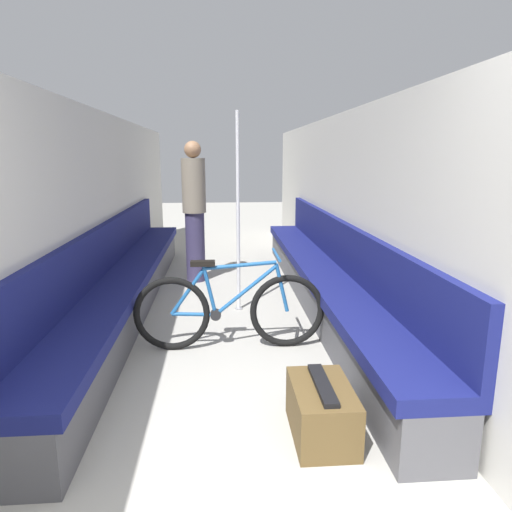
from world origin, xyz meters
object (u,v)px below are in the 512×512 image
at_px(passenger_standing, 194,210).
at_px(bench_seat_row_left, 126,283).
at_px(bench_seat_row_right, 323,278).
at_px(bicycle, 230,310).
at_px(grab_pole_near, 238,217).
at_px(luggage_bag, 322,411).

bearing_deg(passenger_standing, bench_seat_row_left, -108.44).
bearing_deg(passenger_standing, bench_seat_row_right, -26.01).
bearing_deg(bicycle, passenger_standing, 103.24).
relative_size(grab_pole_near, passenger_standing, 1.14).
relative_size(bench_seat_row_right, grab_pole_near, 2.74).
relative_size(bicycle, grab_pole_near, 0.79).
distance_m(bench_seat_row_right, bicycle, 1.49).
height_order(bench_seat_row_right, luggage_bag, bench_seat_row_right).
distance_m(bench_seat_row_left, luggage_bag, 2.85).
height_order(grab_pole_near, luggage_bag, grab_pole_near).
distance_m(bench_seat_row_right, passenger_standing, 1.94).
distance_m(grab_pole_near, luggage_bag, 2.48).
distance_m(bench_seat_row_left, bench_seat_row_right, 2.11).
bearing_deg(bench_seat_row_left, passenger_standing, 59.29).
distance_m(bicycle, grab_pole_near, 1.21).
bearing_deg(bicycle, luggage_bag, -65.71).
bearing_deg(bench_seat_row_right, passenger_standing, 141.71).
relative_size(grab_pole_near, luggage_bag, 3.70).
relative_size(bench_seat_row_right, luggage_bag, 10.13).
bearing_deg(passenger_standing, grab_pole_near, -54.57).
bearing_deg(luggage_bag, passenger_standing, 104.46).
bearing_deg(luggage_bag, bench_seat_row_right, 77.27).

